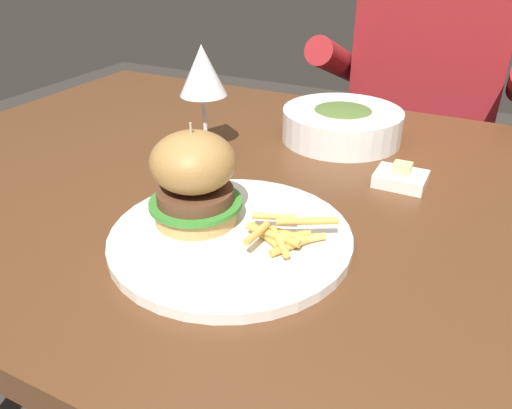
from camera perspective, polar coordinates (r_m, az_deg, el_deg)
dining_table at (r=0.79m, az=6.41°, el=-3.71°), size 1.47×0.90×0.74m
main_plate at (r=0.62m, az=-2.89°, el=-3.77°), size 0.30×0.30×0.01m
burger_sandwich at (r=0.62m, az=-7.09°, el=3.02°), size 0.12×0.12×0.13m
fries_pile at (r=0.60m, az=3.18°, el=-3.30°), size 0.11×0.09×0.03m
wine_glass at (r=0.85m, az=-6.13°, el=14.72°), size 0.08×0.08×0.18m
butter_dish at (r=0.79m, az=16.21°, el=2.95°), size 0.08×0.06×0.04m
soup_bowl at (r=0.94m, az=9.79°, el=9.11°), size 0.22×0.22×0.06m
diner_person at (r=1.46m, az=17.95°, el=6.67°), size 0.51×0.36×1.18m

